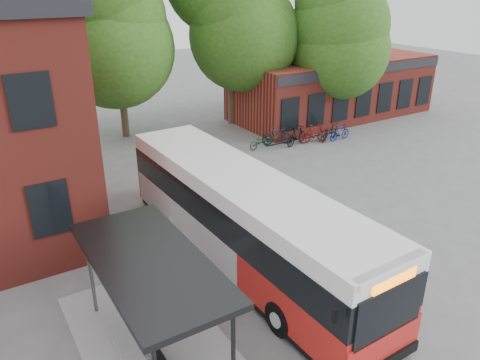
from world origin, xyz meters
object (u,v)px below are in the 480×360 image
bicycle_6 (329,132)px  bicycle_7 (340,132)px  bicycle_3 (297,136)px  bicycle_5 (314,133)px  bicycle_1 (277,135)px  bus_shelter (154,307)px  city_bus (243,220)px  bicycle_0 (261,141)px

bicycle_6 → bicycle_7: size_ratio=1.16×
bicycle_3 → bicycle_6: 2.20m
bicycle_5 → bicycle_7: bicycle_5 is taller
bicycle_1 → bicycle_7: 3.90m
bus_shelter → bicycle_7: 19.21m
bus_shelter → bicycle_6: bearing=34.7°
bicycle_1 → bicycle_5: bearing=-92.9°
city_bus → bicycle_7: size_ratio=7.62×
bicycle_1 → bicycle_7: bicycle_1 is taller
bicycle_1 → bicycle_5: 2.24m
city_bus → bicycle_1: size_ratio=6.75×
bicycle_1 → bicycle_3: size_ratio=0.99×
bicycle_5 → bicycle_1: bearing=78.2°
bicycle_0 → bicycle_7: 5.03m
bus_shelter → bicycle_1: size_ratio=3.82×
bicycle_0 → bicycle_3: bearing=-115.2°
bicycle_0 → bicycle_5: size_ratio=0.90×
bicycle_6 → city_bus: bearing=106.4°
bicycle_0 → bicycle_3: 2.21m
bicycle_5 → bicycle_3: bearing=90.1°
bus_shelter → bicycle_6: 18.96m
bicycle_6 → bicycle_7: bearing=-144.1°
bicycle_5 → bicycle_7: bearing=-95.5°
bicycle_7 → bicycle_0: bearing=70.9°
city_bus → bicycle_3: (9.18, 8.67, -1.02)m
bicycle_0 → bicycle_6: 4.40m
bus_shelter → bicycle_6: bus_shelter is taller
bicycle_1 → bus_shelter: bearing=153.7°
bicycle_6 → bicycle_3: bearing=61.3°
bicycle_7 → bicycle_5: bearing=68.8°
city_bus → bicycle_6: bearing=35.2°
city_bus → bicycle_7: 14.36m
bicycle_3 → bicycle_5: size_ratio=1.00×
city_bus → bicycle_5: bearing=38.2°
bus_shelter → bicycle_3: bus_shelter is taller
bicycle_0 → bicycle_6: size_ratio=0.88×
bicycle_7 → bicycle_3: bearing=71.2°
bicycle_0 → bicycle_3: size_ratio=0.90×
bus_shelter → city_bus: size_ratio=0.57×
bicycle_6 → bicycle_7: bicycle_6 is taller
bicycle_1 → bicycle_6: bearing=-87.4°
bicycle_1 → bicycle_7: size_ratio=1.13×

